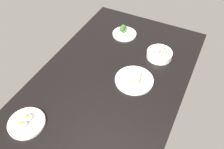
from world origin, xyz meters
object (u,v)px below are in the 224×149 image
plate_broccoli (124,33)px  plate_eggs (26,123)px  bowl_peas (159,54)px  plate_sandwich (134,80)px

plate_broccoli → plate_eggs: size_ratio=0.91×
bowl_peas → plate_sandwich: size_ratio=0.73×
plate_eggs → bowl_peas: 90.33cm
plate_broccoli → bowl_peas: 32.78cm
plate_broccoli → plate_eggs: bearing=-8.3°
plate_broccoli → plate_sandwich: size_ratio=0.75×
plate_eggs → bowl_peas: (-78.99, 43.80, 1.14)cm
bowl_peas → plate_sandwich: 27.79cm
plate_eggs → plate_sandwich: (-51.96, 37.47, -0.06)cm
plate_broccoli → plate_eggs: plate_broccoli is taller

